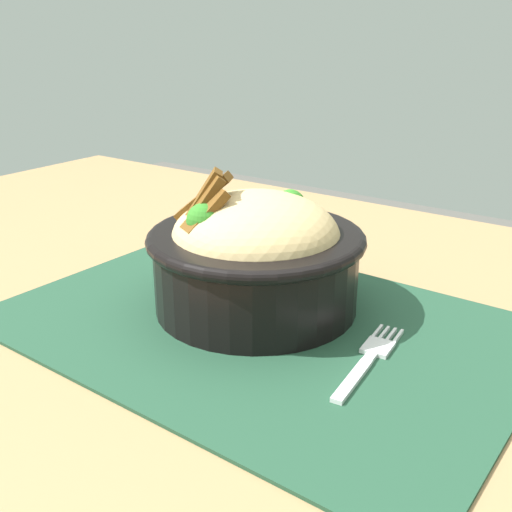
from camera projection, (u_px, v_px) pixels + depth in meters
The scene contains 4 objects.
table at pixel (231, 381), 0.59m from camera, with size 1.30×0.82×0.76m.
placemat at pixel (259, 324), 0.54m from camera, with size 0.44×0.31×0.00m, color #1E422D.
bowl at pixel (256, 253), 0.55m from camera, with size 0.21×0.21×0.13m.
fork at pixel (370, 358), 0.48m from camera, with size 0.03×0.13×0.00m.
Camera 1 is at (0.32, -0.40, 1.01)m, focal length 43.12 mm.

